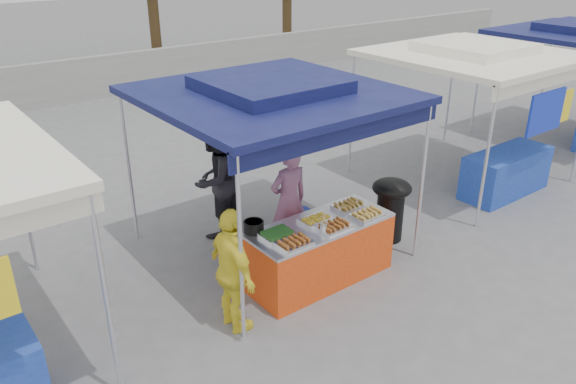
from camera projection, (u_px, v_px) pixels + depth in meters
ground_plane at (314, 275)px, 7.78m from camera, size 80.00×80.00×0.00m
back_wall at (58, 83)px, 15.46m from camera, size 40.00×0.25×1.20m
main_canopy at (271, 93)px, 7.49m from camera, size 3.20×3.20×2.57m
neighbor_stall_right at (488, 101)px, 10.03m from camera, size 3.20×3.20×2.57m
vendor_table at (320, 251)px, 7.53m from camera, size 2.00×0.80×0.85m
food_tray_fl at (294, 243)px, 6.82m from camera, size 0.42×0.30×0.07m
food_tray_fm at (334, 227)px, 7.20m from camera, size 0.42×0.30×0.07m
food_tray_fr at (367, 215)px, 7.51m from camera, size 0.42×0.30×0.07m
food_tray_bl at (277, 234)px, 7.02m from camera, size 0.42×0.30×0.07m
food_tray_bm at (316, 219)px, 7.38m from camera, size 0.42×0.30×0.07m
food_tray_br at (349, 206)px, 7.76m from camera, size 0.42×0.30×0.07m
cooking_pot at (254, 227)px, 7.11m from camera, size 0.26×0.26×0.15m
skewer_cup at (324, 229)px, 7.10m from camera, size 0.09×0.09×0.11m
wok_burner at (391, 204)px, 8.48m from camera, size 0.59×0.59×1.00m
crate_left at (269, 256)px, 7.92m from camera, size 0.54×0.38×0.32m
crate_right at (299, 241)px, 8.36m from camera, size 0.50×0.35×0.30m
crate_stacked at (299, 223)px, 8.23m from camera, size 0.49×0.35×0.30m
vendor_woman at (289, 201)px, 8.02m from camera, size 0.63×0.43×1.67m
helper_man at (215, 179)px, 8.51m from camera, size 1.10×1.00×1.84m
customer_person at (233, 271)px, 6.43m from camera, size 0.45×0.94×1.56m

